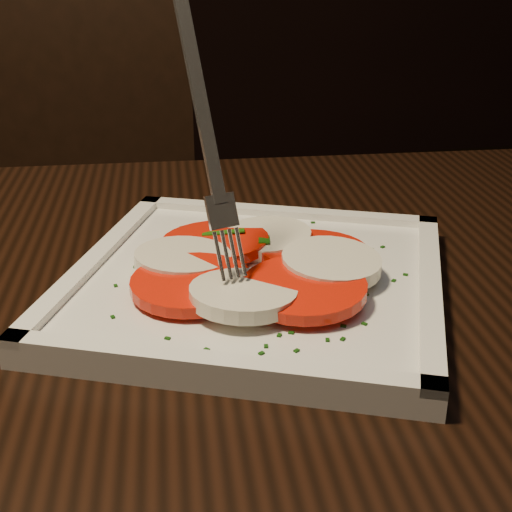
# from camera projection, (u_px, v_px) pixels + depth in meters

# --- Properties ---
(table) EXTENTS (1.26, 0.89, 0.75)m
(table) POSITION_uv_depth(u_px,v_px,m) (269.00, 443.00, 0.52)
(table) COLOR black
(table) RESTS_ON ground
(chair) EXTENTS (0.46, 0.46, 0.93)m
(chair) POSITION_uv_depth(u_px,v_px,m) (81.00, 214.00, 1.29)
(chair) COLOR black
(chair) RESTS_ON ground
(plate) EXTENTS (0.35, 0.35, 0.01)m
(plate) POSITION_uv_depth(u_px,v_px,m) (256.00, 284.00, 0.53)
(plate) COLOR white
(plate) RESTS_ON table
(caprese_salad) EXTENTS (0.22, 0.22, 0.02)m
(caprese_salad) POSITION_uv_depth(u_px,v_px,m) (256.00, 264.00, 0.52)
(caprese_salad) COLOR red
(caprese_salad) RESTS_ON plate
(fork) EXTENTS (0.05, 0.08, 0.17)m
(fork) POSITION_uv_depth(u_px,v_px,m) (202.00, 137.00, 0.48)
(fork) COLOR white
(fork) RESTS_ON caprese_salad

